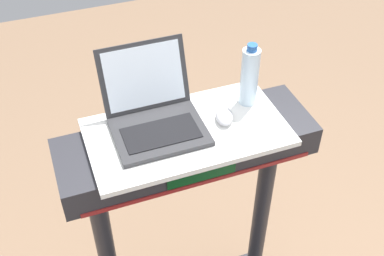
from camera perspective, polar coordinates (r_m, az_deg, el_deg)
name	(u,v)px	position (r m, az deg, el deg)	size (l,w,h in m)	color
desk_board	(187,132)	(1.65, -0.60, -0.49)	(0.67, 0.37, 0.02)	white
laptop	(154,113)	(1.64, -4.42, 1.73)	(0.30, 0.32, 0.24)	#2D2D30
computer_mouse	(224,116)	(1.68, 3.80, 1.41)	(0.06, 0.10, 0.03)	#B2B2B7
water_bottle	(250,76)	(1.71, 6.74, 6.03)	(0.06, 0.06, 0.24)	silver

